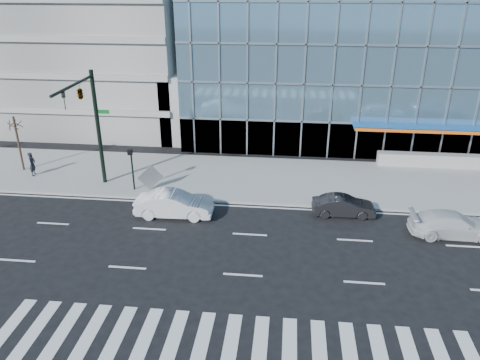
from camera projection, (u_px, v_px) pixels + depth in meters
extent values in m
plane|color=black|center=(250.00, 234.00, 27.16)|extent=(160.00, 160.00, 0.00)
cube|color=gray|center=(259.00, 178.00, 34.40)|extent=(120.00, 8.00, 0.15)
cube|color=#6894AE|center=(414.00, 43.00, 46.35)|extent=(42.00, 26.00, 15.00)
cube|color=gray|center=(82.00, 14.00, 48.67)|extent=(24.00, 24.00, 20.00)
cube|color=gray|center=(202.00, 103.00, 42.88)|extent=(6.00, 8.00, 6.00)
cylinder|color=black|center=(98.00, 129.00, 32.01)|extent=(0.28, 0.28, 8.00)
cylinder|color=black|center=(73.00, 85.00, 28.00)|extent=(0.18, 5.60, 0.18)
imported|color=black|center=(64.00, 101.00, 26.97)|extent=(0.18, 0.22, 1.10)
imported|color=black|center=(80.00, 92.00, 28.97)|extent=(0.48, 2.24, 0.90)
cube|color=#0C591E|center=(103.00, 112.00, 31.47)|extent=(0.90, 0.05, 0.25)
cylinder|color=black|center=(133.00, 169.00, 31.87)|extent=(0.12, 0.12, 3.00)
cube|color=black|center=(130.00, 152.00, 31.20)|extent=(0.30, 0.25, 0.35)
cylinder|color=#332319|center=(19.00, 144.00, 34.83)|extent=(0.16, 0.16, 4.20)
ellipsoid|color=#332319|center=(14.00, 122.00, 34.15)|extent=(1.10, 1.10, 0.90)
imported|color=silver|center=(453.00, 224.00, 26.81)|extent=(4.94, 2.12, 1.42)
imported|color=silver|center=(174.00, 204.00, 28.96)|extent=(4.84, 1.78, 1.58)
imported|color=black|center=(343.00, 206.00, 29.08)|extent=(3.90, 1.45, 1.27)
imported|color=black|center=(32.00, 164.00, 34.38)|extent=(0.48, 0.69, 1.78)
cube|color=gray|center=(150.00, 177.00, 32.10)|extent=(1.57, 1.04, 1.82)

